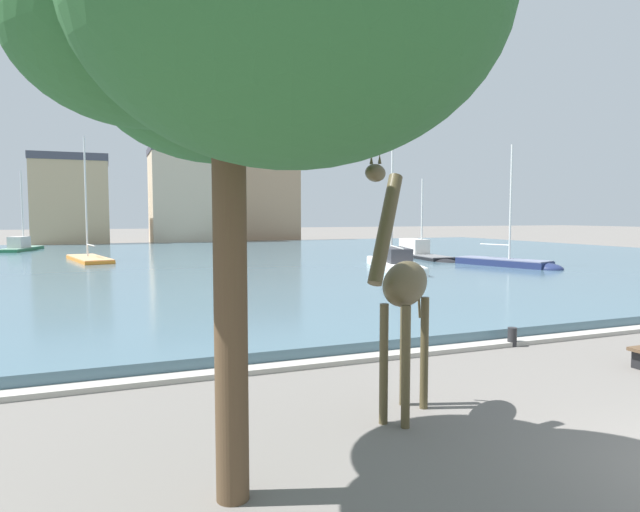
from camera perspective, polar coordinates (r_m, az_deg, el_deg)
harbor_water at (r=39.49m, az=-10.21°, el=-0.56°), size 80.61×53.81×0.37m
quay_edge_coping at (r=14.17m, az=12.04°, el=-9.70°), size 80.61×0.50×0.12m
giraffe_statue at (r=9.22m, az=8.75°, el=-3.49°), size 2.11×1.90×4.35m
sailboat_navy at (r=35.04m, az=19.52°, el=-0.93°), size 3.65×6.85×7.75m
sailboat_orange at (r=41.01m, az=-23.31°, el=-0.41°), size 3.43×8.10×8.87m
sailboat_white at (r=32.15m, az=7.52°, el=-0.93°), size 4.37×9.77×8.23m
sailboat_black at (r=40.66m, az=10.54°, el=0.07°), size 2.43×9.39×6.16m
sailboat_green at (r=55.39m, az=-28.78°, el=0.71°), size 3.21×7.38×7.45m
shade_tree at (r=6.51m, az=-7.07°, el=21.82°), size 5.09×6.08×6.93m
mooring_bollard at (r=15.38m, az=19.58°, el=-8.02°), size 0.24×0.24×0.50m
townhouse_wide_warehouse at (r=67.66m, az=-24.69°, el=5.29°), size 8.01×7.41×10.25m
townhouse_tall_gabled at (r=68.74m, az=-13.93°, el=6.13°), size 8.57×7.88×11.70m
townhouse_end_terrace at (r=72.42m, az=-5.76°, el=6.03°), size 7.74×6.88×11.42m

